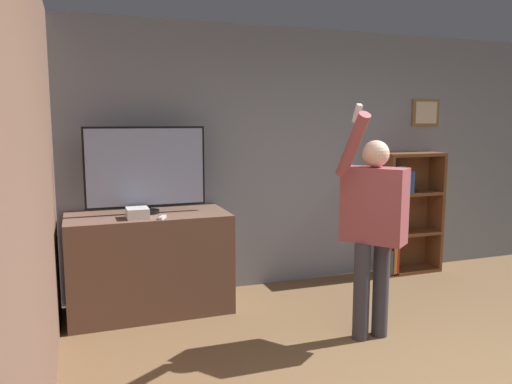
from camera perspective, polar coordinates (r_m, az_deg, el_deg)
wall_back at (r=5.41m, az=5.02°, el=3.93°), size 6.92×0.09×2.70m
wall_side_brick at (r=3.45m, az=-23.49°, el=0.92°), size 0.06×4.48×2.70m
tv_ledge at (r=4.71m, az=-12.07°, el=-7.95°), size 1.44×0.67×0.91m
television at (r=4.60m, az=-12.47°, el=2.59°), size 1.07×0.22×0.79m
game_console at (r=4.43m, az=-13.39°, el=-2.35°), size 0.19×0.21×0.09m
remote_loose at (r=4.37m, az=-10.67°, el=-2.86°), size 0.09×0.14×0.02m
bookshelf at (r=5.97m, az=16.65°, el=-2.27°), size 0.73×0.28×1.39m
person at (r=4.04m, az=13.32°, el=-3.10°), size 0.64×0.57×1.87m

